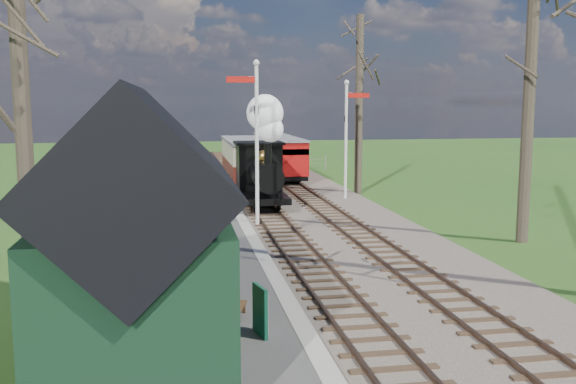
{
  "coord_description": "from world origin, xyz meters",
  "views": [
    {
      "loc": [
        -3.61,
        -7.56,
        4.69
      ],
      "look_at": [
        0.14,
        14.08,
        1.6
      ],
      "focal_mm": 40.0,
      "sensor_mm": 36.0,
      "label": 1
    }
  ],
  "objects_px": {
    "red_carriage_b": "(272,151)",
    "sign_board": "(260,311)",
    "station_shed": "(141,238)",
    "locomotive": "(262,160)",
    "semaphore_near": "(255,131)",
    "person": "(232,326)",
    "bench": "(226,304)",
    "semaphore_far": "(348,130)",
    "coach": "(247,161)",
    "red_carriage_a": "(285,158)"
  },
  "relations": [
    {
      "from": "station_shed",
      "to": "sign_board",
      "type": "xyz_separation_m",
      "value": [
        2.2,
        0.3,
        -1.58
      ]
    },
    {
      "from": "coach",
      "to": "red_carriage_a",
      "type": "distance_m",
      "value": 4.29
    },
    {
      "from": "locomotive",
      "to": "red_carriage_b",
      "type": "bearing_deg",
      "value": 80.11
    },
    {
      "from": "station_shed",
      "to": "locomotive",
      "type": "height_order",
      "value": "locomotive"
    },
    {
      "from": "red_carriage_b",
      "to": "bench",
      "type": "relative_size",
      "value": 3.38
    },
    {
      "from": "semaphore_far",
      "to": "red_carriage_a",
      "type": "relative_size",
      "value": 1.18
    },
    {
      "from": "coach",
      "to": "bench",
      "type": "height_order",
      "value": "coach"
    },
    {
      "from": "semaphore_far",
      "to": "bench",
      "type": "relative_size",
      "value": 3.99
    },
    {
      "from": "semaphore_far",
      "to": "coach",
      "type": "relative_size",
      "value": 0.74
    },
    {
      "from": "semaphore_near",
      "to": "red_carriage_a",
      "type": "xyz_separation_m",
      "value": [
        3.37,
        13.18,
        -2.19
      ]
    },
    {
      "from": "semaphore_far",
      "to": "coach",
      "type": "xyz_separation_m",
      "value": [
        -4.37,
        3.76,
        -1.74
      ]
    },
    {
      "from": "sign_board",
      "to": "bench",
      "type": "height_order",
      "value": "sign_board"
    },
    {
      "from": "bench",
      "to": "sign_board",
      "type": "bearing_deg",
      "value": -55.64
    },
    {
      "from": "locomotive",
      "to": "person",
      "type": "relative_size",
      "value": 3.9
    },
    {
      "from": "red_carriage_a",
      "to": "red_carriage_b",
      "type": "bearing_deg",
      "value": 90.0
    },
    {
      "from": "semaphore_near",
      "to": "locomotive",
      "type": "relative_size",
      "value": 1.3
    },
    {
      "from": "locomotive",
      "to": "sign_board",
      "type": "height_order",
      "value": "locomotive"
    },
    {
      "from": "station_shed",
      "to": "bench",
      "type": "xyz_separation_m",
      "value": [
        1.6,
        1.19,
        -1.7
      ]
    },
    {
      "from": "locomotive",
      "to": "coach",
      "type": "height_order",
      "value": "locomotive"
    },
    {
      "from": "semaphore_far",
      "to": "red_carriage_a",
      "type": "height_order",
      "value": "semaphore_far"
    },
    {
      "from": "station_shed",
      "to": "semaphore_far",
      "type": "bearing_deg",
      "value": 64.28
    },
    {
      "from": "locomotive",
      "to": "person",
      "type": "height_order",
      "value": "locomotive"
    },
    {
      "from": "red_carriage_b",
      "to": "sign_board",
      "type": "height_order",
      "value": "red_carriage_b"
    },
    {
      "from": "locomotive",
      "to": "red_carriage_a",
      "type": "distance_m",
      "value": 9.87
    },
    {
      "from": "station_shed",
      "to": "sign_board",
      "type": "height_order",
      "value": "station_shed"
    },
    {
      "from": "coach",
      "to": "red_carriage_b",
      "type": "bearing_deg",
      "value": 73.74
    },
    {
      "from": "red_carriage_a",
      "to": "sign_board",
      "type": "xyz_separation_m",
      "value": [
        -4.7,
        -24.87,
        -0.74
      ]
    },
    {
      "from": "semaphore_near",
      "to": "coach",
      "type": "distance_m",
      "value": 10.0
    },
    {
      "from": "person",
      "to": "red_carriage_a",
      "type": "bearing_deg",
      "value": 7.27
    },
    {
      "from": "semaphore_near",
      "to": "semaphore_far",
      "type": "height_order",
      "value": "semaphore_near"
    },
    {
      "from": "coach",
      "to": "station_shed",
      "type": "bearing_deg",
      "value": -101.17
    },
    {
      "from": "semaphore_near",
      "to": "sign_board",
      "type": "relative_size",
      "value": 6.34
    },
    {
      "from": "locomotive",
      "to": "red_carriage_b",
      "type": "xyz_separation_m",
      "value": [
        2.61,
        14.98,
        -0.77
      ]
    },
    {
      "from": "semaphore_far",
      "to": "coach",
      "type": "bearing_deg",
      "value": 139.3
    },
    {
      "from": "locomotive",
      "to": "bench",
      "type": "xyz_separation_m",
      "value": [
        -2.69,
        -14.51,
        -1.63
      ]
    },
    {
      "from": "sign_board",
      "to": "semaphore_near",
      "type": "bearing_deg",
      "value": 83.52
    },
    {
      "from": "coach",
      "to": "person",
      "type": "xyz_separation_m",
      "value": [
        -2.73,
        -22.56,
        -0.79
      ]
    },
    {
      "from": "station_shed",
      "to": "sign_board",
      "type": "bearing_deg",
      "value": 7.89
    },
    {
      "from": "semaphore_near",
      "to": "coach",
      "type": "xyz_separation_m",
      "value": [
        0.77,
        9.76,
        -2.01
      ]
    },
    {
      "from": "red_carriage_b",
      "to": "bench",
      "type": "xyz_separation_m",
      "value": [
        -5.3,
        -29.49,
        -0.86
      ]
    },
    {
      "from": "semaphore_far",
      "to": "person",
      "type": "distance_m",
      "value": 20.26
    },
    {
      "from": "sign_board",
      "to": "red_carriage_b",
      "type": "bearing_deg",
      "value": 81.21
    },
    {
      "from": "locomotive",
      "to": "semaphore_near",
      "type": "bearing_deg",
      "value": -101.58
    },
    {
      "from": "red_carriage_b",
      "to": "sign_board",
      "type": "distance_m",
      "value": 30.74
    },
    {
      "from": "semaphore_near",
      "to": "sign_board",
      "type": "bearing_deg",
      "value": -96.48
    },
    {
      "from": "semaphore_near",
      "to": "person",
      "type": "distance_m",
      "value": 13.25
    },
    {
      "from": "locomotive",
      "to": "red_carriage_b",
      "type": "distance_m",
      "value": 15.23
    },
    {
      "from": "bench",
      "to": "person",
      "type": "bearing_deg",
      "value": -91.01
    },
    {
      "from": "semaphore_near",
      "to": "semaphore_far",
      "type": "xyz_separation_m",
      "value": [
        5.14,
        6.0,
        -0.27
      ]
    },
    {
      "from": "semaphore_near",
      "to": "coach",
      "type": "bearing_deg",
      "value": 85.5
    }
  ]
}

